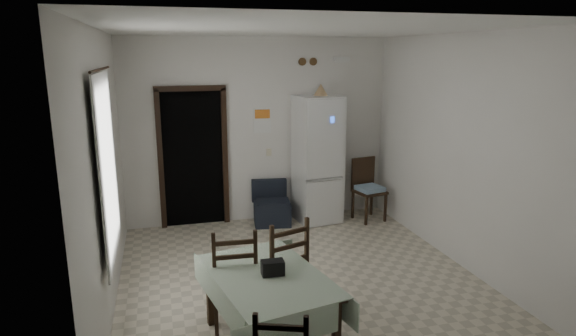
# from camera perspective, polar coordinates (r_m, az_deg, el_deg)

# --- Properties ---
(ground) EXTENTS (4.50, 4.50, 0.00)m
(ground) POSITION_cam_1_polar(r_m,az_deg,el_deg) (5.98, 1.28, -12.82)
(ground) COLOR #C1B79E
(ground) RESTS_ON ground
(ceiling) EXTENTS (4.20, 4.50, 0.02)m
(ceiling) POSITION_cam_1_polar(r_m,az_deg,el_deg) (5.37, 1.45, 16.13)
(ceiling) COLOR white
(ceiling) RESTS_ON ground
(wall_back) EXTENTS (4.20, 0.02, 2.90)m
(wall_back) POSITION_cam_1_polar(r_m,az_deg,el_deg) (7.64, -3.43, 4.41)
(wall_back) COLOR silver
(wall_back) RESTS_ON ground
(wall_front) EXTENTS (4.20, 0.02, 2.90)m
(wall_front) POSITION_cam_1_polar(r_m,az_deg,el_deg) (3.48, 11.96, -6.97)
(wall_front) COLOR silver
(wall_front) RESTS_ON ground
(wall_left) EXTENTS (0.02, 4.50, 2.90)m
(wall_left) POSITION_cam_1_polar(r_m,az_deg,el_deg) (5.31, -20.92, -0.48)
(wall_left) COLOR silver
(wall_left) RESTS_ON ground
(wall_right) EXTENTS (0.02, 4.50, 2.90)m
(wall_right) POSITION_cam_1_polar(r_m,az_deg,el_deg) (6.41, 19.70, 1.87)
(wall_right) COLOR silver
(wall_right) RESTS_ON ground
(doorway) EXTENTS (1.06, 0.52, 2.22)m
(doorway) POSITION_cam_1_polar(r_m,az_deg,el_deg) (7.78, -11.29, 1.40)
(doorway) COLOR black
(doorway) RESTS_ON ground
(window_recess) EXTENTS (0.10, 1.20, 1.60)m
(window_recess) POSITION_cam_1_polar(r_m,az_deg,el_deg) (5.10, -21.78, 0.05)
(window_recess) COLOR silver
(window_recess) RESTS_ON ground
(curtain) EXTENTS (0.02, 1.45, 1.85)m
(curtain) POSITION_cam_1_polar(r_m,az_deg,el_deg) (5.09, -20.55, 0.13)
(curtain) COLOR beige
(curtain) RESTS_ON ground
(curtain_rod) EXTENTS (0.02, 1.60, 0.02)m
(curtain_rod) POSITION_cam_1_polar(r_m,az_deg,el_deg) (4.97, -21.34, 10.85)
(curtain_rod) COLOR black
(curtain_rod) RESTS_ON ground
(calendar) EXTENTS (0.28, 0.02, 0.40)m
(calendar) POSITION_cam_1_polar(r_m,az_deg,el_deg) (7.62, -3.06, 5.67)
(calendar) COLOR white
(calendar) RESTS_ON ground
(calendar_image) EXTENTS (0.24, 0.01, 0.14)m
(calendar_image) POSITION_cam_1_polar(r_m,az_deg,el_deg) (7.60, -3.06, 6.41)
(calendar_image) COLOR orange
(calendar_image) RESTS_ON ground
(light_switch) EXTENTS (0.08, 0.02, 0.12)m
(light_switch) POSITION_cam_1_polar(r_m,az_deg,el_deg) (7.73, -2.28, 1.88)
(light_switch) COLOR beige
(light_switch) RESTS_ON ground
(vent_left) EXTENTS (0.12, 0.03, 0.12)m
(vent_left) POSITION_cam_1_polar(r_m,az_deg,el_deg) (7.71, 1.71, 12.49)
(vent_left) COLOR brown
(vent_left) RESTS_ON ground
(vent_right) EXTENTS (0.12, 0.03, 0.12)m
(vent_right) POSITION_cam_1_polar(r_m,az_deg,el_deg) (7.76, 3.01, 12.48)
(vent_right) COLOR brown
(vent_right) RESTS_ON ground
(emergency_light) EXTENTS (0.25, 0.07, 0.09)m
(emergency_light) POSITION_cam_1_polar(r_m,az_deg,el_deg) (7.90, 6.39, 12.66)
(emergency_light) COLOR white
(emergency_light) RESTS_ON ground
(fridge) EXTENTS (0.73, 0.73, 2.01)m
(fridge) POSITION_cam_1_polar(r_m,az_deg,el_deg) (7.65, 3.51, 1.01)
(fridge) COLOR silver
(fridge) RESTS_ON ground
(tan_cone) EXTENTS (0.23, 0.23, 0.18)m
(tan_cone) POSITION_cam_1_polar(r_m,az_deg,el_deg) (7.54, 3.90, 9.24)
(tan_cone) COLOR tan
(tan_cone) RESTS_ON fridge
(navy_seat) EXTENTS (0.63, 0.62, 0.68)m
(navy_seat) POSITION_cam_1_polar(r_m,az_deg,el_deg) (7.62, -1.91, -4.19)
(navy_seat) COLOR black
(navy_seat) RESTS_ON ground
(corner_chair) EXTENTS (0.51, 0.51, 1.00)m
(corner_chair) POSITION_cam_1_polar(r_m,az_deg,el_deg) (7.85, 9.65, -2.60)
(corner_chair) COLOR black
(corner_chair) RESTS_ON ground
(dining_table) EXTENTS (1.17, 1.54, 0.72)m
(dining_table) POSITION_cam_1_polar(r_m,az_deg,el_deg) (4.57, -2.41, -16.57)
(dining_table) COLOR #9CB096
(dining_table) RESTS_ON ground
(black_bag) EXTENTS (0.21, 0.13, 0.13)m
(black_bag) POSITION_cam_1_polar(r_m,az_deg,el_deg) (4.38, -1.83, -11.72)
(black_bag) COLOR black
(black_bag) RESTS_ON dining_table
(dining_chair_far_left) EXTENTS (0.47, 0.47, 1.05)m
(dining_chair_far_left) POSITION_cam_1_polar(r_m,az_deg,el_deg) (4.87, -6.46, -12.50)
(dining_chair_far_left) COLOR black
(dining_chair_far_left) RESTS_ON ground
(dining_chair_far_right) EXTENTS (0.59, 0.59, 1.09)m
(dining_chair_far_right) POSITION_cam_1_polar(r_m,az_deg,el_deg) (4.96, -1.09, -11.64)
(dining_chair_far_right) COLOR black
(dining_chair_far_right) RESTS_ON ground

